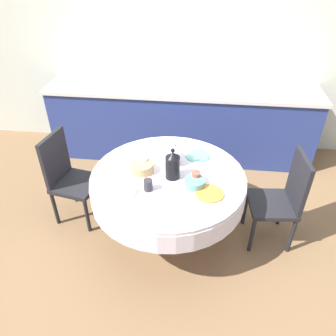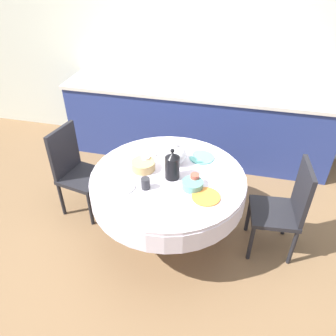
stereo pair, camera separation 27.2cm
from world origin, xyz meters
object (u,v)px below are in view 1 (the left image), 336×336
(chair_left, at_px, (282,197))
(chair_right, at_px, (68,175))
(teapot, at_px, (174,154))
(coffee_carafe, at_px, (173,165))

(chair_left, distance_m, chair_right, 2.00)
(chair_right, height_order, teapot, teapot)
(chair_right, xyz_separation_m, teapot, (1.03, 0.01, 0.32))
(teapot, bearing_deg, coffee_carafe, -88.80)
(chair_left, relative_size, teapot, 3.96)
(chair_right, relative_size, coffee_carafe, 3.24)
(chair_left, height_order, coffee_carafe, coffee_carafe)
(chair_left, xyz_separation_m, teapot, (-0.97, 0.10, 0.32))
(chair_right, relative_size, teapot, 3.96)
(coffee_carafe, bearing_deg, chair_left, 6.48)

